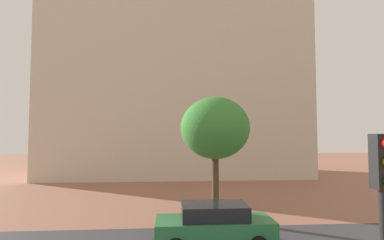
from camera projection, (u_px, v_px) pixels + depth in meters
name	position (u px, v px, depth m)	size (l,w,h in m)	color
landmark_building	(172.00, 62.00, 32.42)	(26.56, 10.54, 39.07)	beige
car_green	(214.00, 226.00, 11.05)	(4.35, 1.97, 1.56)	#287042
traffic_light_pole	(384.00, 210.00, 4.77)	(0.28, 0.34, 4.13)	black
tree_curb_far	(215.00, 128.00, 14.73)	(3.43, 3.43, 6.05)	#4C3823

